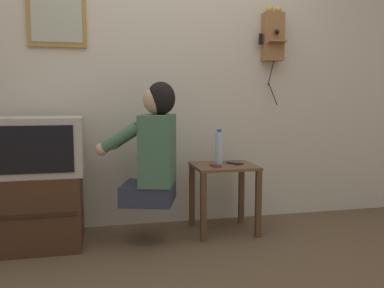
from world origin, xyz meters
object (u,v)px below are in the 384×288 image
object	(u,v)px
cell_phone_spare	(235,163)
person	(154,147)
framed_picture	(57,13)
water_bottle	(219,147)
cell_phone_held	(216,165)
television	(39,146)
wall_phone_antique	(273,36)

from	to	relation	value
cell_phone_spare	person	bearing A→B (deg)	160.74
framed_picture	water_bottle	size ratio (longest dim) A/B	1.87
cell_phone_held	cell_phone_spare	world-z (taller)	same
cell_phone_held	water_bottle	world-z (taller)	water_bottle
television	wall_phone_antique	distance (m)	2.06
person	cell_phone_held	xyz separation A→B (m)	(0.48, 0.06, -0.16)
television	cell_phone_spare	bearing A→B (deg)	0.87
wall_phone_antique	cell_phone_spare	world-z (taller)	wall_phone_antique
framed_picture	cell_phone_spare	size ratio (longest dim) A/B	3.67
person	television	distance (m)	0.80
wall_phone_antique	cell_phone_held	world-z (taller)	wall_phone_antique
framed_picture	cell_phone_held	xyz separation A→B (m)	(1.15, -0.38, -1.15)
person	wall_phone_antique	world-z (taller)	wall_phone_antique
cell_phone_spare	water_bottle	distance (m)	0.18
framed_picture	wall_phone_antique	bearing A→B (deg)	-1.45
cell_phone_spare	wall_phone_antique	bearing A→B (deg)	1.77
television	cell_phone_spare	size ratio (longest dim) A/B	4.34
cell_phone_held	cell_phone_spare	size ratio (longest dim) A/B	0.90
water_bottle	television	bearing A→B (deg)	-175.90
person	framed_picture	size ratio (longest dim) A/B	1.72
framed_picture	television	bearing A→B (deg)	-109.71
wall_phone_antique	cell_phone_spare	distance (m)	1.14
framed_picture	water_bottle	bearing A→B (deg)	-10.75
television	water_bottle	xyz separation A→B (m)	(1.34, 0.10, -0.06)
cell_phone_held	framed_picture	bearing A→B (deg)	161.70
person	framed_picture	bearing A→B (deg)	74.47
wall_phone_antique	water_bottle	world-z (taller)	wall_phone_antique
water_bottle	cell_phone_spare	bearing A→B (deg)	-34.74
television	water_bottle	distance (m)	1.34
wall_phone_antique	framed_picture	size ratio (longest dim) A/B	1.64
television	cell_phone_spare	xyz separation A→B (m)	(1.44, 0.02, -0.18)
person	cell_phone_spare	world-z (taller)	person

